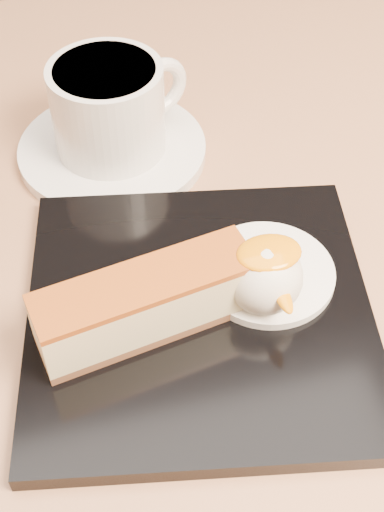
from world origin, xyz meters
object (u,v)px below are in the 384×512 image
object	(u,v)px
table	(127,392)
ice_cream_scoop	(264,277)
dessert_plate	(200,313)
cheesecake	(146,303)
coffee_cup	(110,106)
saucer	(112,150)

from	to	relation	value
table	ice_cream_scoop	distance (m)	0.22
dessert_plate	cheesecake	world-z (taller)	cheesecake
dessert_plate	cheesecake	size ratio (longest dim) A/B	1.57
table	dessert_plate	world-z (taller)	dessert_plate
table	dessert_plate	size ratio (longest dim) A/B	3.64
cheesecake	ice_cream_scoop	xyz separation A→B (m)	(0.07, -0.00, 0.00)
ice_cream_scoop	coffee_cup	bearing A→B (deg)	109.07
table	dessert_plate	bearing A→B (deg)	-47.79
dessert_plate	coffee_cup	xyz separation A→B (m)	(-0.02, 0.18, 0.04)
dessert_plate	saucer	size ratio (longest dim) A/B	1.47
saucer	coffee_cup	xyz separation A→B (m)	(0.00, 0.00, 0.04)
cheesecake	ice_cream_scoop	bearing A→B (deg)	-10.11
table	cheesecake	xyz separation A→B (m)	(0.01, -0.06, 0.19)
dessert_plate	cheesecake	bearing A→B (deg)	-171.87
ice_cream_scoop	saucer	xyz separation A→B (m)	(-0.07, 0.18, -0.03)
table	ice_cream_scoop	bearing A→B (deg)	-33.46
cheesecake	coffee_cup	size ratio (longest dim) A/B	1.24
saucer	coffee_cup	size ratio (longest dim) A/B	1.33
table	ice_cream_scoop	world-z (taller)	ice_cream_scoop
cheesecake	coffee_cup	xyz separation A→B (m)	(0.01, 0.18, 0.01)
table	saucer	distance (m)	0.20
table	saucer	xyz separation A→B (m)	(0.02, 0.12, 0.16)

